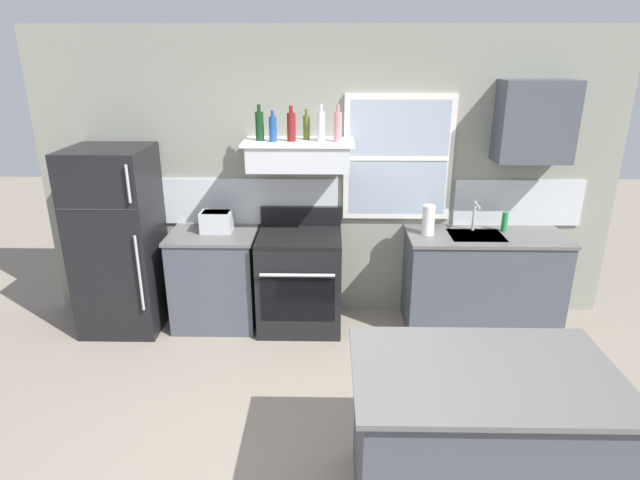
% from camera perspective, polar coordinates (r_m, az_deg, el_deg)
% --- Properties ---
extents(ground_plane, '(16.00, 16.00, 0.00)m').
position_cam_1_polar(ground_plane, '(3.64, 0.47, -23.32)').
color(ground_plane, gray).
extents(back_wall, '(5.40, 0.11, 2.70)m').
position_cam_1_polar(back_wall, '(5.01, 1.15, 6.71)').
color(back_wall, gray).
rests_on(back_wall, ground_plane).
extents(refrigerator, '(0.70, 0.72, 1.70)m').
position_cam_1_polar(refrigerator, '(5.16, -20.86, -0.09)').
color(refrigerator, black).
rests_on(refrigerator, ground_plane).
extents(counter_left_of_stove, '(0.79, 0.63, 0.91)m').
position_cam_1_polar(counter_left_of_stove, '(5.11, -11.17, -4.06)').
color(counter_left_of_stove, '#474C56').
rests_on(counter_left_of_stove, ground_plane).
extents(toaster, '(0.30, 0.20, 0.19)m').
position_cam_1_polar(toaster, '(4.94, -11.07, 1.99)').
color(toaster, silver).
rests_on(toaster, counter_left_of_stove).
extents(stove_range, '(0.76, 0.69, 1.09)m').
position_cam_1_polar(stove_range, '(4.96, -2.17, -4.29)').
color(stove_range, black).
rests_on(stove_range, ground_plane).
extents(range_hood_shelf, '(0.96, 0.52, 0.24)m').
position_cam_1_polar(range_hood_shelf, '(4.70, -2.29, 9.19)').
color(range_hood_shelf, silver).
extents(bottle_dark_green_wine, '(0.07, 0.07, 0.31)m').
position_cam_1_polar(bottle_dark_green_wine, '(4.69, -6.51, 12.14)').
color(bottle_dark_green_wine, '#143819').
rests_on(bottle_dark_green_wine, range_hood_shelf).
extents(bottle_blue_liqueur, '(0.07, 0.07, 0.26)m').
position_cam_1_polar(bottle_blue_liqueur, '(4.63, -5.09, 11.86)').
color(bottle_blue_liqueur, '#1E478C').
rests_on(bottle_blue_liqueur, range_hood_shelf).
extents(bottle_red_label_wine, '(0.07, 0.07, 0.30)m').
position_cam_1_polar(bottle_red_label_wine, '(4.63, -3.10, 12.09)').
color(bottle_red_label_wine, maroon).
rests_on(bottle_red_label_wine, range_hood_shelf).
extents(bottle_olive_oil_square, '(0.06, 0.06, 0.26)m').
position_cam_1_polar(bottle_olive_oil_square, '(4.71, -1.46, 12.06)').
color(bottle_olive_oil_square, '#4C601E').
rests_on(bottle_olive_oil_square, range_hood_shelf).
extents(bottle_clear_tall, '(0.06, 0.06, 0.31)m').
position_cam_1_polar(bottle_clear_tall, '(4.61, 0.12, 12.17)').
color(bottle_clear_tall, silver).
rests_on(bottle_clear_tall, range_hood_shelf).
extents(bottle_rose_pink, '(0.07, 0.07, 0.31)m').
position_cam_1_polar(bottle_rose_pink, '(4.61, 1.93, 12.14)').
color(bottle_rose_pink, '#C67F84').
rests_on(bottle_rose_pink, range_hood_shelf).
extents(counter_right_with_sink, '(1.43, 0.63, 0.91)m').
position_cam_1_polar(counter_right_with_sink, '(5.19, 16.99, -4.16)').
color(counter_right_with_sink, '#474C56').
rests_on(counter_right_with_sink, ground_plane).
extents(sink_faucet, '(0.03, 0.17, 0.28)m').
position_cam_1_polar(sink_faucet, '(5.04, 16.32, 2.81)').
color(sink_faucet, silver).
rests_on(sink_faucet, counter_right_with_sink).
extents(paper_towel_roll, '(0.11, 0.11, 0.27)m').
position_cam_1_polar(paper_towel_roll, '(4.86, 11.58, 2.12)').
color(paper_towel_roll, white).
rests_on(paper_towel_roll, counter_right_with_sink).
extents(dish_soap_bottle, '(0.06, 0.06, 0.18)m').
position_cam_1_polar(dish_soap_bottle, '(5.15, 19.23, 1.86)').
color(dish_soap_bottle, '#268C3F').
rests_on(dish_soap_bottle, counter_right_with_sink).
extents(kitchen_island, '(1.40, 0.90, 0.91)m').
position_cam_1_polar(kitchen_island, '(3.25, 16.54, -19.92)').
color(kitchen_island, '#474C56').
rests_on(kitchen_island, ground_plane).
extents(upper_cabinet_right, '(0.64, 0.32, 0.70)m').
position_cam_1_polar(upper_cabinet_right, '(5.06, 22.13, 11.70)').
color(upper_cabinet_right, '#474C56').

